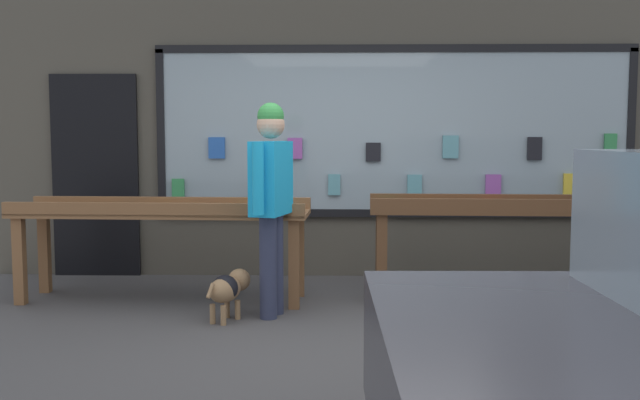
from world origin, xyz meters
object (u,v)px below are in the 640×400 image
object	(u,v)px
display_table_right	(519,218)
small_dog	(228,288)
display_table_left	(162,219)
person_browsing	(271,191)

from	to	relation	value
display_table_right	small_dog	bearing A→B (deg)	-164.42
display_table_left	display_table_right	xyz separation A→B (m)	(3.14, -0.00, 0.02)
display_table_left	person_browsing	world-z (taller)	person_browsing
display_table_left	person_browsing	size ratio (longest dim) A/B	1.51
display_table_left	small_dog	size ratio (longest dim) A/B	5.14
display_table_right	person_browsing	bearing A→B (deg)	-165.72
person_browsing	small_dog	xyz separation A→B (m)	(-0.34, -0.15, -0.76)
person_browsing	display_table_right	bearing A→B (deg)	-61.44
display_table_left	person_browsing	bearing A→B (deg)	-28.03
display_table_left	small_dog	bearing A→B (deg)	-45.19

